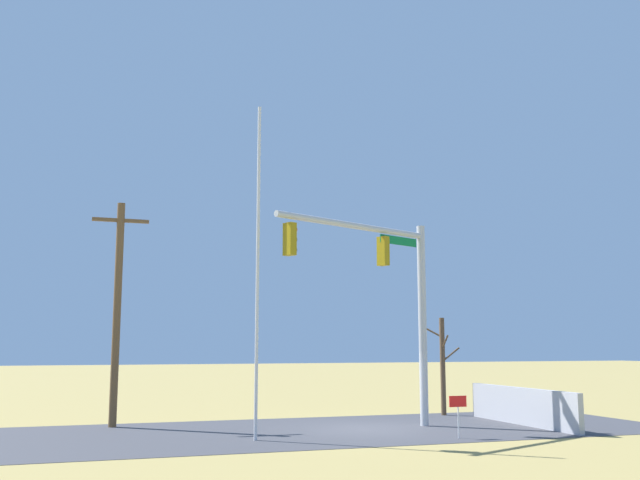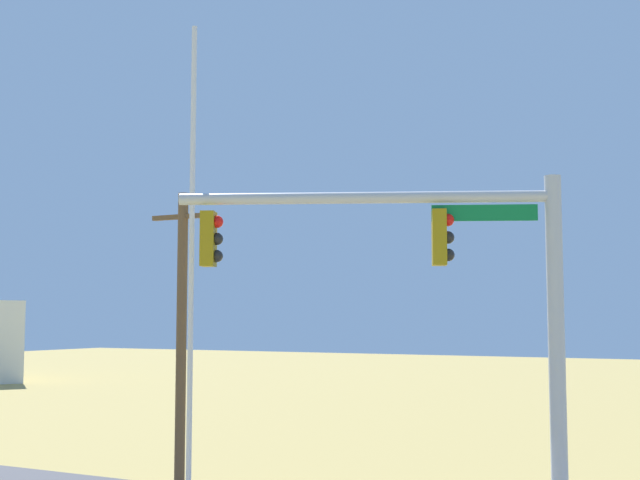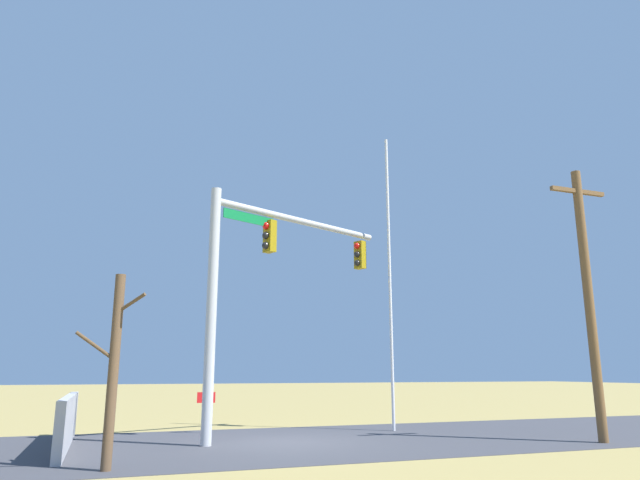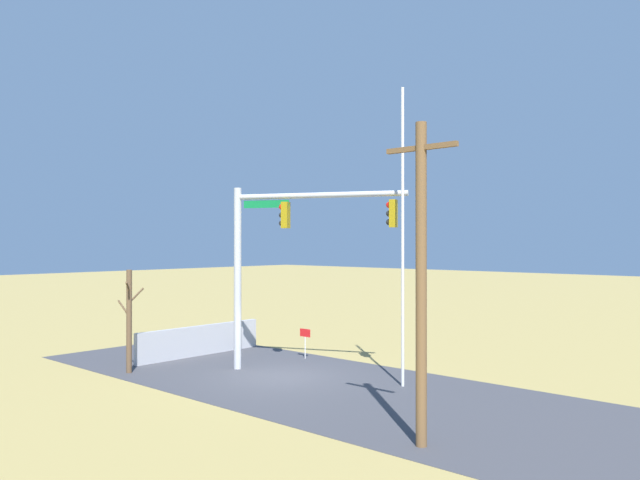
# 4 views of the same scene
# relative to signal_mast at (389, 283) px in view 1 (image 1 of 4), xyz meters

# --- Properties ---
(ground_plane) EXTENTS (160.00, 160.00, 0.00)m
(ground_plane) POSITION_rel_signal_mast_xyz_m (-0.64, 0.57, -4.73)
(ground_plane) COLOR #9E894C
(road_surface) EXTENTS (28.00, 8.00, 0.01)m
(road_surface) POSITION_rel_signal_mast_xyz_m (-4.64, 0.57, -4.72)
(road_surface) COLOR #3D3D42
(road_surface) RESTS_ON ground_plane
(sidewalk_corner) EXTENTS (6.00, 6.00, 0.01)m
(sidewalk_corner) POSITION_rel_signal_mast_xyz_m (2.54, 0.68, -4.72)
(sidewalk_corner) COLOR #B7B5AD
(sidewalk_corner) RESTS_ON ground_plane
(retaining_fence) EXTENTS (0.20, 6.14, 1.25)m
(retaining_fence) POSITION_rel_signal_mast_xyz_m (4.85, -0.08, -4.10)
(retaining_fence) COLOR #A8A8AD
(retaining_fence) RESTS_ON ground_plane
(signal_mast) EXTENTS (6.08, 2.84, 6.81)m
(signal_mast) POSITION_rel_signal_mast_xyz_m (0.00, 0.00, 0.00)
(signal_mast) COLOR #B2B5BA
(signal_mast) RESTS_ON ground_plane
(flagpole) EXTENTS (0.10, 0.10, 9.88)m
(flagpole) POSITION_rel_signal_mast_xyz_m (-4.69, -1.11, 0.22)
(flagpole) COLOR silver
(flagpole) RESTS_ON ground_plane
(utility_pole) EXTENTS (1.90, 0.26, 7.55)m
(utility_pole) POSITION_rel_signal_mast_xyz_m (-8.44, 3.62, -0.79)
(utility_pole) COLOR brown
(utility_pole) RESTS_ON ground_plane
(bare_tree) EXTENTS (1.27, 1.02, 3.76)m
(bare_tree) POSITION_rel_signal_mast_xyz_m (3.93, 3.80, -2.79)
(bare_tree) COLOR brown
(bare_tree) RESTS_ON ground_plane
(open_sign) EXTENTS (0.56, 0.04, 1.22)m
(open_sign) POSITION_rel_signal_mast_xyz_m (1.05, -2.50, -3.82)
(open_sign) COLOR silver
(open_sign) RESTS_ON ground_plane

